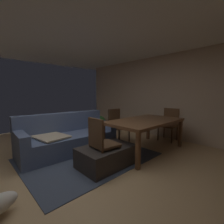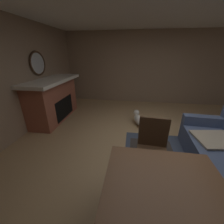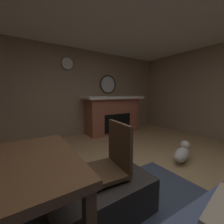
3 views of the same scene
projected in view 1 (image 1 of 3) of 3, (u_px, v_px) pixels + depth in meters
floor at (72, 170)px, 2.74m from camera, size 7.80×7.80×0.00m
ceiling at (67, 19)px, 2.45m from camera, size 7.80×7.80×0.00m
wall_right_window_side at (165, 97)px, 4.82m from camera, size 0.12×6.78×2.53m
area_rug at (89, 156)px, 3.34m from camera, size 2.60×2.00×0.01m
couch at (68, 138)px, 3.65m from camera, size 2.20×1.01×0.89m
ottoman_coffee_table at (106, 156)px, 2.91m from camera, size 1.03×0.67×0.37m
tv_remote at (109, 143)px, 3.05m from camera, size 0.12×0.16×0.02m
dining_table at (145, 123)px, 3.66m from camera, size 1.90×1.08×0.74m
dining_chair_west at (101, 140)px, 2.76m from camera, size 0.48×0.48×0.93m
dining_chair_north at (117, 124)px, 4.35m from camera, size 0.44×0.44×0.93m
dining_chair_east at (169, 122)px, 4.54m from camera, size 0.47×0.47×0.93m
potted_plant at (100, 123)px, 5.34m from camera, size 0.41×0.41×0.60m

